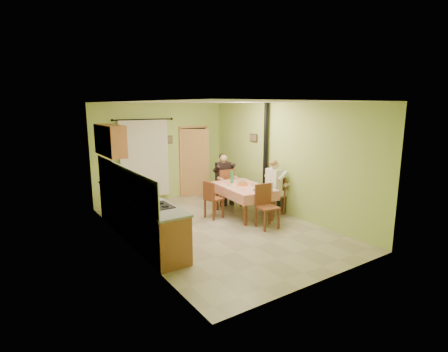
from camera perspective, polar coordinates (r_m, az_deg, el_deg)
floor at (r=8.05m, az=-1.10°, el=-8.37°), size 4.00×6.00×0.01m
room_shell at (r=7.62m, az=-1.15°, el=4.61°), size 4.04×6.04×2.82m
kitchen_run at (r=7.52m, az=-13.87°, el=-6.27°), size 0.64×3.64×1.56m
upper_cabinets at (r=8.42m, az=-18.14°, el=5.58°), size 0.35×1.40×0.70m
curtain at (r=10.03m, az=-12.81°, el=2.77°), size 1.70×0.07×2.22m
doorway at (r=10.71m, az=-4.83°, el=2.41°), size 0.96×0.41×2.15m
dining_table at (r=8.82m, az=3.16°, el=-4.01°), size 1.17×1.77×0.76m
tableware at (r=8.65m, az=3.68°, el=-1.35°), size 0.83×1.67×0.33m
chair_far at (r=9.80m, az=-0.01°, el=-2.94°), size 0.50×0.50×1.01m
chair_near at (r=7.99m, az=7.03°, el=-6.39°), size 0.48×0.48×0.99m
chair_right at (r=8.97m, az=8.23°, el=-4.43°), size 0.41×0.41×0.96m
chair_left at (r=8.62m, az=-1.71°, el=-4.99°), size 0.44×0.44×0.93m
man_far at (r=9.68m, az=-0.05°, el=0.45°), size 0.61×0.50×1.39m
man_right at (r=8.82m, az=8.27°, el=-0.77°), size 0.47×0.58×1.39m
stove_flue at (r=9.35m, az=6.72°, el=0.87°), size 0.24×0.24×2.80m
picture_back at (r=10.35m, az=-8.92°, el=5.89°), size 0.19×0.03×0.23m
picture_right at (r=9.74m, az=4.85°, el=6.24°), size 0.03×0.31×0.21m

